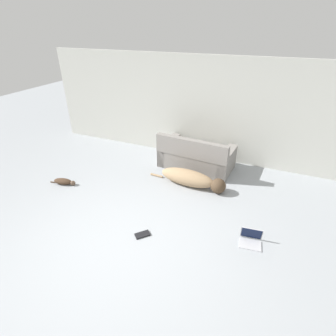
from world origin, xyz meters
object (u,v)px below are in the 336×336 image
(book_black, at_px, (142,235))
(cat, at_px, (64,182))
(laptop_open, at_px, (251,238))
(couch, at_px, (196,157))
(dog, at_px, (192,179))

(book_black, bearing_deg, cat, 162.41)
(laptop_open, bearing_deg, couch, 121.17)
(cat, bearing_deg, book_black, -28.78)
(couch, relative_size, dog, 1.00)
(dog, bearing_deg, couch, 105.57)
(couch, height_order, dog, couch)
(couch, xyz_separation_m, book_black, (-0.10, -2.49, -0.25))
(dog, distance_m, book_black, 1.73)
(dog, bearing_deg, laptop_open, -37.17)
(couch, distance_m, laptop_open, 2.49)
(book_black, bearing_deg, dog, 81.08)
(dog, distance_m, cat, 2.70)
(cat, bearing_deg, dog, 10.42)
(couch, bearing_deg, book_black, 92.21)
(couch, relative_size, book_black, 6.58)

